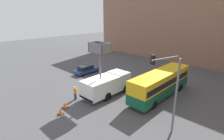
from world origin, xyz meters
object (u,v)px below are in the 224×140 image
Objects in this scene: utility_truck at (107,83)px; parked_car_curbside at (86,69)px; road_worker_near_truck at (75,93)px; traffic_cone_mid_road at (65,105)px; traffic_light_pole at (168,81)px; traffic_cone_near_truck at (60,112)px; road_worker_directing at (146,95)px; city_bus at (161,82)px.

utility_truck reaches higher than parked_car_curbside.
road_worker_near_truck is 2.24m from traffic_cone_mid_road.
road_worker_near_truck reaches higher than parked_car_curbside.
traffic_light_pole reaches higher than parked_car_curbside.
utility_truck is 1.52× the size of parked_car_curbside.
road_worker_directing is at bearing 59.66° from traffic_cone_near_truck.
city_bus is 2.35× the size of parked_car_curbside.
traffic_light_pole is at bearing -6.40° from utility_truck.
traffic_cone_near_truck is (1.68, -3.01, -0.55)m from road_worker_near_truck.
traffic_cone_mid_road is at bearing -154.17° from traffic_light_pole.
traffic_light_pole is (3.37, -5.37, 2.57)m from city_bus.
traffic_light_pole reaches higher than traffic_cone_mid_road.
traffic_light_pole reaches higher than road_worker_directing.
parked_car_curbside is at bearing -94.10° from road_worker_directing.
traffic_cone_near_truck is at bearing -50.27° from traffic_cone_mid_road.
parked_car_curbside reaches higher than traffic_cone_mid_road.
city_bus is 12.24m from traffic_cone_near_truck.
road_worker_near_truck is (-10.29, -2.57, -3.58)m from traffic_light_pole.
parked_car_curbside is at bearing 157.79° from utility_truck.
utility_truck is 5.75m from traffic_cone_mid_road.
city_bus is 10.57m from road_worker_near_truck.
traffic_light_pole reaches higher than traffic_cone_near_truck.
utility_truck is 8.98m from traffic_light_pole.
city_bus reaches higher than traffic_cone_mid_road.
traffic_cone_near_truck is at bearing 158.45° from city_bus.
traffic_light_pole is 18.07m from parked_car_curbside.
road_worker_near_truck is 0.39× the size of parked_car_curbside.
road_worker_directing is at bearing 143.29° from traffic_light_pole.
traffic_light_pole is 11.27m from traffic_cone_mid_road.
road_worker_directing is at bearing -7.25° from parked_car_curbside.
city_bus reaches higher than traffic_cone_near_truck.
traffic_cone_mid_road is (0.84, -2.01, -0.53)m from road_worker_near_truck.
traffic_cone_mid_road is (-0.83, 1.00, 0.02)m from traffic_cone_near_truck.
traffic_light_pole is at bearing -14.67° from parked_car_curbside.
city_bus is (5.09, 4.43, 0.28)m from utility_truck.
road_worker_directing is 2.85× the size of traffic_cone_near_truck.
parked_car_curbside reaches higher than traffic_cone_near_truck.
utility_truck is at bearing -65.78° from road_worker_directing.
traffic_cone_near_truck is at bearing -49.80° from parked_car_curbside.
traffic_cone_mid_road is at bearing -100.09° from utility_truck.
city_bus is 5.63× the size of road_worker_directing.
road_worker_directing is 13.50m from parked_car_curbside.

